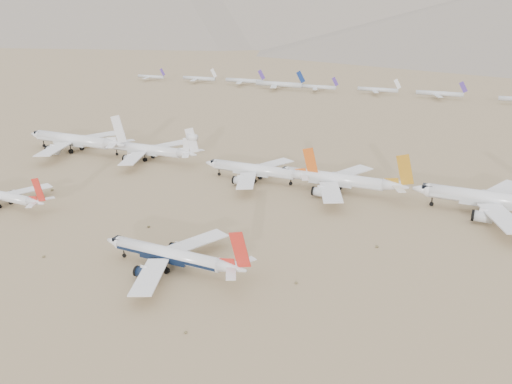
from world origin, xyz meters
TOP-DOWN VIEW (x-y plane):
  - ground at (0.00, 0.00)m, footprint 7000.00×7000.00m
  - main_airliner at (-7.32, -5.32)m, footprint 41.89×40.91m
  - second_airliner at (-86.54, 7.97)m, footprint 36.64×35.82m
  - row2_navy_widebody at (69.60, 72.39)m, footprint 54.62×53.41m
  - row2_gold_tail at (14.56, 72.38)m, footprint 49.91×48.81m
  - row2_orange_tail at (-18.56, 71.25)m, footprint 46.39×45.38m
  - row2_white_trijet at (-76.43, 78.04)m, footprint 49.46×48.34m
  - row2_white_twin at (-118.25, 74.86)m, footprint 57.44×56.21m
  - distant_storage_row at (13.81, 326.05)m, footprint 555.58×61.94m
  - desert_scrub at (2.26, -29.21)m, footprint 261.14×121.67m

SIDE VIEW (x-z plane):
  - ground at x=0.00m, z-range 0.00..0.00m
  - desert_scrub at x=2.26m, z-range -0.03..0.60m
  - second_airliner at x=-86.54m, z-range -2.86..10.13m
  - main_airliner at x=-7.32m, z-range -3.33..11.45m
  - distant_storage_row at x=13.81m, z-range -3.24..11.88m
  - row2_orange_tail at x=-18.56m, z-range -3.63..12.92m
  - row2_gold_tail at x=14.56m, z-range -3.92..13.85m
  - row2_white_trijet at x=-76.43m, z-range -3.69..13.84m
  - row2_navy_widebody at x=69.60m, z-range -4.29..15.14m
  - row2_white_twin at x=-118.25m, z-range -4.48..16.04m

